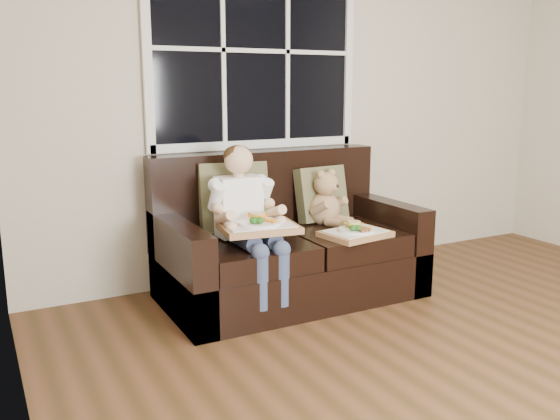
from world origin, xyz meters
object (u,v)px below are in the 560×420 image
tray_left (259,226)px  tray_right (355,232)px  teddy_bear (326,202)px  child (245,209)px  loveseat (286,250)px

tray_left → tray_right: tray_left is taller
teddy_bear → tray_left: 0.75m
tray_right → tray_left: bearing=163.3°
child → tray_left: (0.02, -0.15, -0.08)m
child → tray_left: bearing=-82.4°
loveseat → child: bearing=-161.1°
child → teddy_bear: size_ratio=2.27×
loveseat → teddy_bear: size_ratio=4.21×
tray_left → tray_right: bearing=0.5°
tray_left → loveseat: bearing=47.1°
teddy_bear → tray_right: bearing=-113.4°
child → teddy_bear: child is taller
tray_right → child: bearing=151.4°
loveseat → tray_left: bearing=-141.0°
tray_right → loveseat: bearing=122.3°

